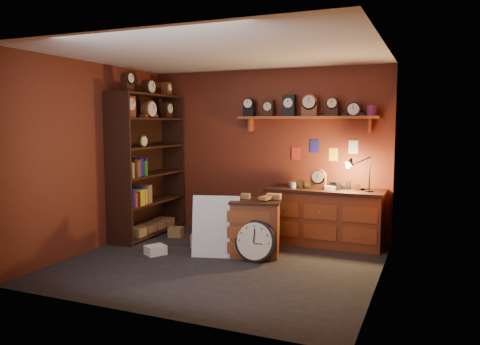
% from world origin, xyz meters
% --- Properties ---
extents(floor, '(4.00, 4.00, 0.00)m').
position_xyz_m(floor, '(0.00, 0.00, 0.00)').
color(floor, black).
rests_on(floor, ground).
extents(room_shell, '(4.02, 3.62, 2.71)m').
position_xyz_m(room_shell, '(0.04, 0.11, 1.72)').
color(room_shell, maroon).
rests_on(room_shell, ground).
extents(shelving_unit, '(0.47, 1.60, 2.58)m').
position_xyz_m(shelving_unit, '(-1.79, 0.98, 1.25)').
color(shelving_unit, black).
rests_on(shelving_unit, ground).
extents(workbench, '(1.75, 0.66, 1.36)m').
position_xyz_m(workbench, '(1.05, 1.47, 0.47)').
color(workbench, brown).
rests_on(workbench, ground).
extents(low_cabinet, '(0.80, 0.73, 0.87)m').
position_xyz_m(low_cabinet, '(0.29, 0.53, 0.42)').
color(low_cabinet, brown).
rests_on(low_cabinet, ground).
extents(big_round_clock, '(0.56, 0.18, 0.56)m').
position_xyz_m(big_round_clock, '(0.39, 0.24, 0.28)').
color(big_round_clock, black).
rests_on(big_round_clock, ground).
extents(white_panel, '(0.67, 0.35, 0.86)m').
position_xyz_m(white_panel, '(-0.19, 0.25, 0.00)').
color(white_panel, silver).
rests_on(white_panel, ground).
extents(mini_fridge, '(0.56, 0.58, 0.53)m').
position_xyz_m(mini_fridge, '(0.10, 1.39, 0.27)').
color(mini_fridge, silver).
rests_on(mini_fridge, ground).
extents(floor_box_a, '(0.36, 0.33, 0.18)m').
position_xyz_m(floor_box_a, '(-0.64, 0.67, 0.09)').
color(floor_box_a, olive).
rests_on(floor_box_a, ground).
extents(floor_box_b, '(0.32, 0.33, 0.13)m').
position_xyz_m(floor_box_b, '(-1.01, 0.00, 0.07)').
color(floor_box_b, white).
rests_on(floor_box_b, ground).
extents(floor_box_c, '(0.25, 0.22, 0.16)m').
position_xyz_m(floor_box_c, '(-1.27, 1.00, 0.08)').
color(floor_box_c, olive).
rests_on(floor_box_c, ground).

